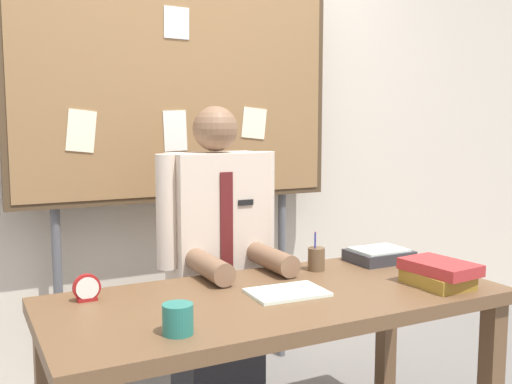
% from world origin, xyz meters
% --- Properties ---
extents(back_wall, '(6.40, 0.08, 2.70)m').
position_xyz_m(back_wall, '(0.00, 1.20, 1.35)').
color(back_wall, beige).
rests_on(back_wall, ground_plane).
extents(desk, '(1.64, 0.73, 0.72)m').
position_xyz_m(desk, '(0.00, 0.00, 0.63)').
color(desk, brown).
rests_on(desk, ground_plane).
extents(person, '(0.55, 0.56, 1.40)m').
position_xyz_m(person, '(0.00, 0.54, 0.65)').
color(person, '#2D2D33').
rests_on(person, ground_plane).
extents(bulletin_board, '(1.65, 0.09, 2.18)m').
position_xyz_m(bulletin_board, '(-0.00, 1.00, 1.54)').
color(bulletin_board, '#4C3823').
rests_on(bulletin_board, ground_plane).
extents(book_stack, '(0.21, 0.28, 0.09)m').
position_xyz_m(book_stack, '(0.59, -0.19, 0.77)').
color(book_stack, olive).
rests_on(book_stack, desk).
extents(open_notebook, '(0.28, 0.20, 0.01)m').
position_xyz_m(open_notebook, '(0.03, -0.02, 0.73)').
color(open_notebook, silver).
rests_on(open_notebook, desk).
extents(desk_clock, '(0.09, 0.04, 0.09)m').
position_xyz_m(desk_clock, '(-0.62, 0.22, 0.76)').
color(desk_clock, maroon).
rests_on(desk_clock, desk).
extents(coffee_mug, '(0.09, 0.09, 0.09)m').
position_xyz_m(coffee_mug, '(-0.45, -0.22, 0.77)').
color(coffee_mug, '#267266').
rests_on(coffee_mug, desk).
extents(pen_holder, '(0.07, 0.07, 0.16)m').
position_xyz_m(pen_holder, '(0.31, 0.22, 0.77)').
color(pen_holder, brown).
rests_on(pen_holder, desk).
extents(paper_tray, '(0.26, 0.20, 0.06)m').
position_xyz_m(paper_tray, '(0.64, 0.22, 0.75)').
color(paper_tray, '#333338').
rests_on(paper_tray, desk).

